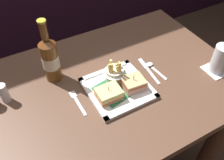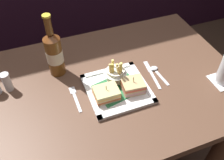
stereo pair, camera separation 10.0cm
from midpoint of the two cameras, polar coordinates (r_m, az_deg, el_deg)
dining_table at (r=1.16m, az=1.41°, el=-6.60°), size 1.16×0.78×0.76m
square_plate at (r=1.01m, az=4.03°, el=-2.24°), size 0.25×0.25×0.02m
sandwich_half_left at (r=0.96m, az=1.65°, el=-3.27°), size 0.10×0.08×0.06m
sandwich_half_right at (r=0.99m, az=7.76°, el=-1.44°), size 0.09×0.09×0.07m
fries_cup at (r=1.01m, az=3.77°, el=1.40°), size 0.10×0.10×0.11m
beer_bottle at (r=1.04m, az=-10.67°, el=6.08°), size 0.07×0.07×0.28m
drink_coaster at (r=1.17m, az=26.66°, el=-0.29°), size 0.10×0.10×0.00m
fork at (r=0.99m, az=-5.75°, el=-4.20°), size 0.02×0.14×0.00m
knife at (r=1.10m, az=11.76°, el=1.42°), size 0.03×0.18×0.00m
spoon at (r=1.11m, az=12.76°, el=2.00°), size 0.03×0.13×0.01m
pepper_shaker at (r=1.06m, az=-20.77°, el=-0.76°), size 0.04×0.04×0.08m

